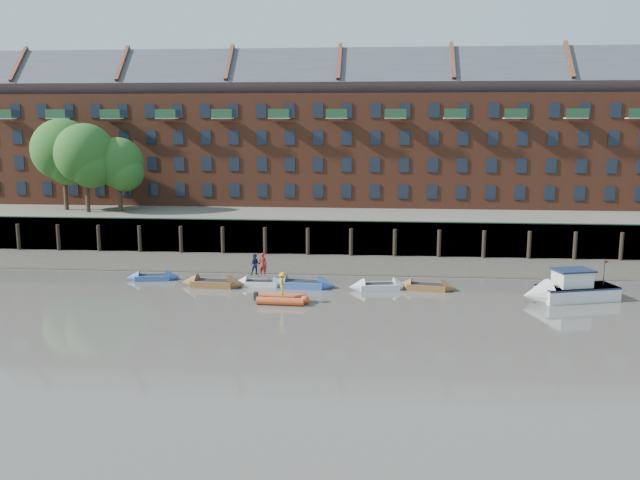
# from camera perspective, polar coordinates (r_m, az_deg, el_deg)

# --- Properties ---
(ground) EXTENTS (220.00, 220.00, 0.00)m
(ground) POSITION_cam_1_polar(r_m,az_deg,el_deg) (41.52, -1.54, -7.20)
(ground) COLOR #59544C
(ground) RESTS_ON ground
(foreshore) EXTENTS (110.00, 8.00, 0.50)m
(foreshore) POSITION_cam_1_polar(r_m,az_deg,el_deg) (58.88, 0.51, -2.07)
(foreshore) COLOR #3D382F
(foreshore) RESTS_ON ground
(mud_band) EXTENTS (110.00, 1.60, 0.10)m
(mud_band) POSITION_cam_1_polar(r_m,az_deg,el_deg) (55.57, 0.22, -2.79)
(mud_band) COLOR #4C4336
(mud_band) RESTS_ON ground
(river_wall) EXTENTS (110.00, 1.23, 3.30)m
(river_wall) POSITION_cam_1_polar(r_m,az_deg,el_deg) (62.87, 0.84, 0.18)
(river_wall) COLOR #2D2A26
(river_wall) RESTS_ON ground
(bank_terrace) EXTENTS (110.00, 28.00, 3.20)m
(bank_terrace) POSITION_cam_1_polar(r_m,az_deg,el_deg) (76.30, 1.62, 1.90)
(bank_terrace) COLOR #5E594D
(bank_terrace) RESTS_ON ground
(apartment_terrace) EXTENTS (80.60, 15.56, 20.98)m
(apartment_terrace) POSITION_cam_1_polar(r_m,az_deg,el_deg) (76.56, 1.71, 10.35)
(apartment_terrace) COLOR brown
(apartment_terrace) RESTS_ON bank_terrace
(tree_cluster) EXTENTS (11.76, 7.74, 9.40)m
(tree_cluster) POSITION_cam_1_polar(r_m,az_deg,el_deg) (73.39, -19.35, 6.84)
(tree_cluster) COLOR #3A281C
(tree_cluster) RESTS_ON bank_terrace
(rowboat_1) EXTENTS (4.25, 1.95, 1.19)m
(rowboat_1) POSITION_cam_1_polar(r_m,az_deg,el_deg) (54.69, -13.89, -3.07)
(rowboat_1) COLOR #365BA4
(rowboat_1) RESTS_ON ground
(rowboat_2) EXTENTS (5.01, 1.77, 1.43)m
(rowboat_2) POSITION_cam_1_polar(r_m,az_deg,el_deg) (51.58, -9.00, -3.63)
(rowboat_2) COLOR brown
(rowboat_2) RESTS_ON ground
(rowboat_3) EXTENTS (4.13, 1.27, 1.19)m
(rowboat_3) POSITION_cam_1_polar(r_m,az_deg,el_deg) (51.32, -5.04, -3.66)
(rowboat_3) COLOR silver
(rowboat_3) RESTS_ON ground
(rowboat_4) EXTENTS (5.02, 1.81, 1.43)m
(rowboat_4) POSITION_cam_1_polar(r_m,az_deg,el_deg) (50.70, -1.48, -3.74)
(rowboat_4) COLOR #365BA4
(rowboat_4) RESTS_ON ground
(rowboat_5) EXTENTS (4.67, 2.18, 1.31)m
(rowboat_5) POSITION_cam_1_polar(r_m,az_deg,el_deg) (50.32, 4.98, -3.91)
(rowboat_5) COLOR silver
(rowboat_5) RESTS_ON ground
(rowboat_6) EXTENTS (4.56, 1.93, 1.28)m
(rowboat_6) POSITION_cam_1_polar(r_m,az_deg,el_deg) (50.61, 8.94, -3.92)
(rowboat_6) COLOR brown
(rowboat_6) RESTS_ON ground
(rib_tender) EXTENTS (3.58, 1.81, 0.62)m
(rib_tender) POSITION_cam_1_polar(r_m,az_deg,el_deg) (46.47, -3.07, -5.00)
(rib_tender) COLOR #CC4A20
(rib_tender) RESTS_ON ground
(motor_launch) EXTENTS (7.11, 4.03, 2.79)m
(motor_launch) POSITION_cam_1_polar(r_m,az_deg,el_deg) (49.85, 19.75, -4.03)
(motor_launch) COLOR silver
(motor_launch) RESTS_ON ground
(person_rower_a) EXTENTS (0.67, 0.47, 1.76)m
(person_rower_a) POSITION_cam_1_polar(r_m,az_deg,el_deg) (51.01, -4.84, -2.05)
(person_rower_a) COLOR maroon
(person_rower_a) RESTS_ON rowboat_3
(person_rower_b) EXTENTS (0.90, 0.76, 1.64)m
(person_rower_b) POSITION_cam_1_polar(r_m,az_deg,el_deg) (51.28, -5.46, -2.06)
(person_rower_b) COLOR #19233F
(person_rower_b) RESTS_ON rowboat_3
(person_rib_crew) EXTENTS (0.60, 1.02, 1.57)m
(person_rib_crew) POSITION_cam_1_polar(r_m,az_deg,el_deg) (46.24, -3.15, -3.68)
(person_rib_crew) COLOR orange
(person_rib_crew) RESTS_ON rib_tender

